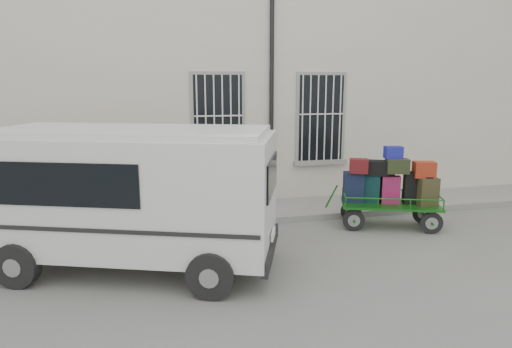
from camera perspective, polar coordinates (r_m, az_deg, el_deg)
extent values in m
plane|color=slate|center=(9.06, 1.03, -9.08)|extent=(80.00, 80.00, 0.00)
cube|color=beige|center=(13.88, -4.82, 10.66)|extent=(24.00, 5.00, 6.00)
cylinder|color=black|center=(11.56, 1.96, 9.56)|extent=(0.11, 0.11, 5.60)
cube|color=black|center=(11.36, -4.76, 6.72)|extent=(1.20, 0.08, 2.20)
cube|color=gray|center=(11.50, -4.65, 0.94)|extent=(1.45, 0.22, 0.12)
cube|color=black|center=(12.08, 8.08, 6.92)|extent=(1.20, 0.08, 2.20)
cube|color=gray|center=(12.21, 7.97, 1.48)|extent=(1.45, 0.22, 0.12)
cube|color=slate|center=(11.07, -1.88, -4.84)|extent=(24.00, 1.70, 0.15)
cylinder|color=black|center=(10.13, 12.13, -5.69)|extent=(0.47, 0.22, 0.48)
cylinder|color=gray|center=(10.13, 12.13, -5.69)|extent=(0.28, 0.17, 0.26)
cylinder|color=black|center=(10.82, 11.78, -4.57)|extent=(0.47, 0.22, 0.48)
cylinder|color=gray|center=(10.82, 11.78, -4.57)|extent=(0.28, 0.17, 0.26)
cylinder|color=black|center=(10.42, 21.08, -5.74)|extent=(0.47, 0.22, 0.48)
cylinder|color=gray|center=(10.42, 21.08, -5.74)|extent=(0.28, 0.17, 0.26)
cylinder|color=black|center=(11.09, 20.17, -4.65)|extent=(0.47, 0.22, 0.48)
cylinder|color=gray|center=(11.09, 20.17, -4.65)|extent=(0.28, 0.17, 0.26)
cube|color=#155C15|center=(10.51, 16.42, -3.66)|extent=(2.30, 1.63, 0.05)
cylinder|color=#155C15|center=(10.33, 9.41, -2.78)|extent=(0.27, 0.13, 0.53)
cube|color=black|center=(10.38, 12.07, -1.58)|extent=(0.50, 0.39, 0.67)
cube|color=black|center=(10.31, 12.15, 0.32)|extent=(0.21, 0.19, 0.03)
cube|color=#0C282B|center=(10.45, 14.10, -1.74)|extent=(0.49, 0.45, 0.62)
cube|color=black|center=(10.38, 14.19, 0.01)|extent=(0.20, 0.17, 0.03)
cube|color=#871849|center=(10.44, 16.46, -1.89)|extent=(0.44, 0.34, 0.61)
cube|color=black|center=(10.38, 16.56, -0.17)|extent=(0.18, 0.16, 0.03)
cube|color=black|center=(10.56, 18.90, -1.68)|extent=(0.40, 0.30, 0.69)
cube|color=black|center=(10.49, 19.03, 0.22)|extent=(0.17, 0.15, 0.03)
cube|color=#35331A|center=(10.56, 20.64, -2.07)|extent=(0.44, 0.30, 0.60)
cube|color=black|center=(10.49, 20.76, -0.40)|extent=(0.21, 0.19, 0.03)
cube|color=#4C0F1B|center=(10.21, 12.71, 0.99)|extent=(0.48, 0.41, 0.31)
cube|color=black|center=(10.33, 14.78, 0.76)|extent=(0.59, 0.49, 0.32)
cube|color=black|center=(10.32, 17.25, 0.96)|extent=(0.54, 0.41, 0.31)
cube|color=maroon|center=(10.51, 20.27, 0.53)|extent=(0.51, 0.39, 0.34)
cube|color=#211697|center=(10.33, 16.79, 2.61)|extent=(0.41, 0.31, 0.26)
cube|color=silver|center=(7.98, -15.18, -2.07)|extent=(5.11, 3.57, 1.92)
cube|color=silver|center=(7.82, -15.56, 5.11)|extent=(4.86, 3.34, 0.11)
cube|color=black|center=(9.05, -29.10, 0.86)|extent=(0.81, 1.72, 0.81)
cube|color=black|center=(7.30, -22.99, -1.24)|extent=(2.21, 0.88, 0.66)
cube|color=black|center=(7.35, 1.98, -0.24)|extent=(0.57, 1.41, 0.59)
cube|color=black|center=(7.70, 1.84, -9.23)|extent=(0.80, 1.88, 0.24)
cube|color=white|center=(7.61, 2.17, -7.51)|extent=(0.19, 0.43, 0.13)
cylinder|color=black|center=(8.18, -27.73, -10.05)|extent=(0.76, 0.48, 0.73)
cylinder|color=black|center=(9.75, -21.19, -6.13)|extent=(0.76, 0.48, 0.73)
cylinder|color=black|center=(6.95, -5.69, -12.48)|extent=(0.76, 0.48, 0.73)
cylinder|color=black|center=(8.75, -2.84, -7.33)|extent=(0.76, 0.48, 0.73)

